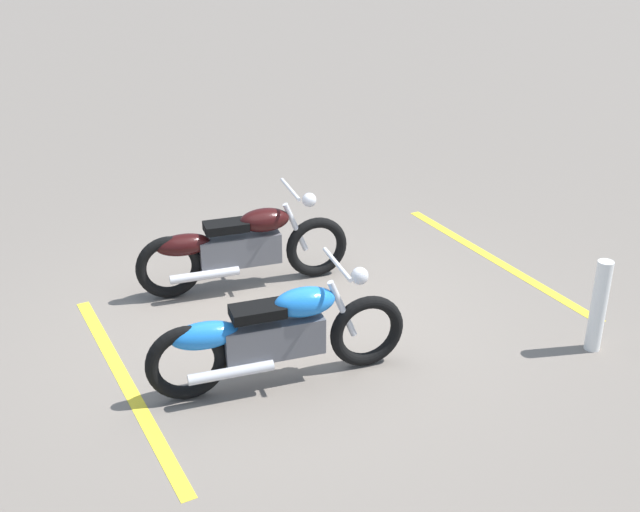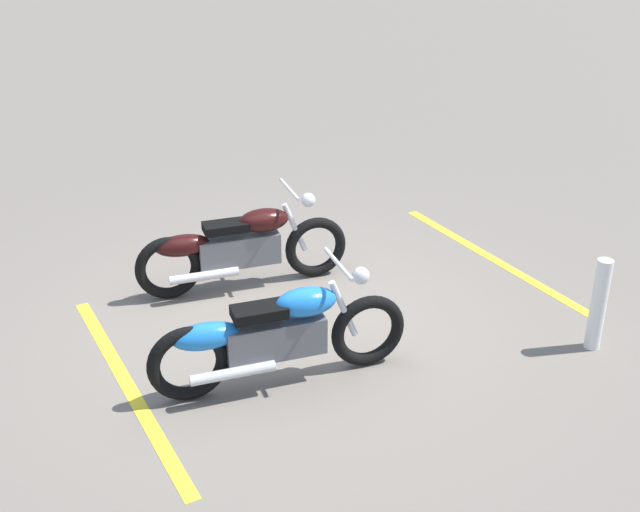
% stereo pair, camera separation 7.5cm
% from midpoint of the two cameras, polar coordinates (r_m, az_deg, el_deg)
% --- Properties ---
extents(ground_plane, '(60.00, 60.00, 0.00)m').
position_cam_midpoint_polar(ground_plane, '(7.66, -2.71, -4.84)').
color(ground_plane, slate).
extents(motorcycle_bright_foreground, '(2.23, 0.62, 1.04)m').
position_cam_midpoint_polar(motorcycle_bright_foreground, '(6.57, -3.62, -5.67)').
color(motorcycle_bright_foreground, black).
rests_on(motorcycle_bright_foreground, ground).
extents(motorcycle_dark_foreground, '(2.23, 0.62, 1.04)m').
position_cam_midpoint_polar(motorcycle_dark_foreground, '(8.15, -6.16, 0.65)').
color(motorcycle_dark_foreground, black).
rests_on(motorcycle_dark_foreground, ground).
extents(bollard_post, '(0.14, 0.14, 0.88)m').
position_cam_midpoint_polar(bollard_post, '(7.47, 19.09, -3.32)').
color(bollard_post, white).
rests_on(bollard_post, ground).
extents(parking_stripe_near, '(0.43, 3.20, 0.01)m').
position_cam_midpoint_polar(parking_stripe_near, '(6.98, -14.00, -8.92)').
color(parking_stripe_near, yellow).
rests_on(parking_stripe_near, ground).
extents(parking_stripe_mid, '(0.43, 3.20, 0.01)m').
position_cam_midpoint_polar(parking_stripe_mid, '(9.13, 12.08, -0.19)').
color(parking_stripe_mid, yellow).
rests_on(parking_stripe_mid, ground).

